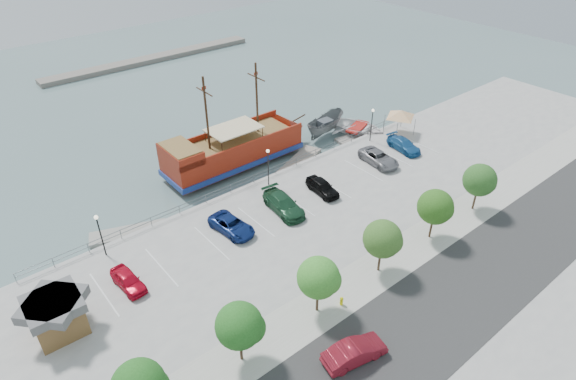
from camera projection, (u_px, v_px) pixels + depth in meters
ground at (308, 220)px, 48.14m from camera, size 160.00×160.00×0.00m
land_slab at (503, 352)px, 34.38m from camera, size 100.00×58.00×1.20m
street at (445, 306)px, 37.27m from camera, size 100.00×8.00×0.04m
sidewalk at (386, 265)px, 41.13m from camera, size 100.00×4.00×0.05m
seawall_railing at (261, 175)px, 52.33m from camera, size 50.00×0.06×1.00m
far_shore at (152, 59)px, 88.67m from camera, size 40.00×3.00×0.80m
pirate_ship at (244, 147)px, 56.68m from camera, size 19.43×5.50×12.23m
patrol_boat at (325, 127)px, 62.90m from camera, size 7.06×3.67×2.60m
speedboat at (357, 129)px, 63.48m from camera, size 7.45×8.70×1.52m
dock_west at (129, 233)px, 46.07m from camera, size 7.43×4.42×0.41m
dock_mid at (300, 161)px, 57.51m from camera, size 7.74×4.77×0.43m
dock_east at (359, 136)px, 62.99m from camera, size 6.91×2.91×0.38m
shed at (57, 315)px, 34.40m from camera, size 3.83×3.83×3.06m
canopy_tent at (401, 110)px, 60.30m from camera, size 5.35×5.35×3.65m
street_sedan at (355, 352)px, 32.75m from camera, size 4.86×2.51×1.53m
fire_hydrant at (341, 301)px, 37.12m from camera, size 0.28×0.28×0.79m
lamp_post_left at (99, 228)px, 40.62m from camera, size 0.36×0.36×4.28m
lamp_post_mid at (268, 161)px, 50.16m from camera, size 0.36×0.36×4.28m
lamp_post_right at (372, 119)px, 58.64m from camera, size 0.36×0.36×4.28m
tree_b at (242, 326)px, 31.40m from camera, size 3.30×3.20×5.00m
tree_c at (320, 278)px, 35.11m from camera, size 3.30×3.20×5.00m
tree_d at (384, 239)px, 38.82m from camera, size 3.30×3.20×5.00m
tree_e at (437, 208)px, 42.53m from camera, size 3.30×3.20×5.00m
tree_f at (481, 181)px, 46.24m from camera, size 3.30×3.20×5.00m
parked_car_a at (128, 280)px, 38.65m from camera, size 1.89×4.07×1.35m
parked_car_c at (232, 225)px, 44.65m from camera, size 2.85×5.17×1.37m
parked_car_d at (284, 204)px, 47.31m from camera, size 2.86×5.76×1.61m
parked_car_e at (322, 187)px, 50.04m from camera, size 2.14×4.45×1.47m
parked_car_g at (379, 158)px, 55.15m from camera, size 2.94×5.44×1.45m
parked_car_h at (404, 145)px, 57.86m from camera, size 2.62×5.04×1.40m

